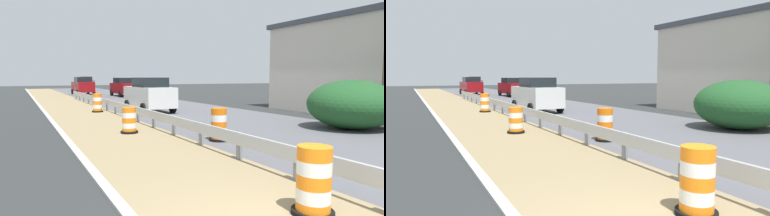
{
  "view_description": "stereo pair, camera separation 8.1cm",
  "coord_description": "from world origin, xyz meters",
  "views": [
    {
      "loc": [
        -2.72,
        -3.0,
        2.11
      ],
      "look_at": [
        1.99,
        6.07,
        1.15
      ],
      "focal_mm": 31.76,
      "sensor_mm": 36.0,
      "label": 1
    },
    {
      "loc": [
        -2.65,
        -3.04,
        2.11
      ],
      "look_at": [
        1.99,
        6.07,
        1.15
      ],
      "focal_mm": 31.76,
      "sensor_mm": 36.0,
      "label": 2
    }
  ],
  "objects": [
    {
      "name": "guardrail_median",
      "position": [
        2.19,
        1.96,
        0.52
      ],
      "size": [
        0.18,
        58.13,
        0.71
      ],
      "color": "#ADB2B7",
      "rests_on": "ground"
    },
    {
      "name": "car_lead_far_lane",
      "position": [
        4.35,
        16.16,
        1.02
      ],
      "size": [
        2.1,
        4.26,
        2.04
      ],
      "rotation": [
        0.0,
        0.0,
        1.6
      ],
      "color": "silver",
      "rests_on": "ground"
    },
    {
      "name": "traffic_barrel_nearest",
      "position": [
        1.22,
        0.59,
        0.48
      ],
      "size": [
        0.64,
        0.64,
        1.06
      ],
      "color": "orange",
      "rests_on": "ground"
    },
    {
      "name": "traffic_barrel_close",
      "position": [
        3.12,
        6.34,
        0.49
      ],
      "size": [
        0.64,
        0.64,
        1.08
      ],
      "color": "orange",
      "rests_on": "ground"
    },
    {
      "name": "traffic_barrel_far",
      "position": [
        1.51,
        17.28,
        0.5
      ],
      "size": [
        0.65,
        0.65,
        1.09
      ],
      "color": "orange",
      "rests_on": "ground"
    },
    {
      "name": "car_mid_far_lane",
      "position": [
        7.42,
        32.19,
        0.98
      ],
      "size": [
        2.06,
        4.8,
        1.96
      ],
      "rotation": [
        0.0,
        0.0,
        -1.55
      ],
      "color": "maroon",
      "rests_on": "ground"
    },
    {
      "name": "bush_roadside",
      "position": [
        9.22,
        6.09,
        0.99
      ],
      "size": [
        3.45,
        3.45,
        1.97
      ],
      "primitive_type": "ellipsoid",
      "color": "#1E4C23",
      "rests_on": "ground"
    },
    {
      "name": "car_lead_near_lane",
      "position": [
        4.2,
        37.83,
        1.02
      ],
      "size": [
        2.15,
        4.52,
        2.03
      ],
      "rotation": [
        0.0,
        0.0,
        1.6
      ],
      "color": "maroon",
      "rests_on": "ground"
    },
    {
      "name": "car_trailing_near_lane",
      "position": [
        7.19,
        52.3,
        1.04
      ],
      "size": [
        2.06,
        4.48,
        2.07
      ],
      "rotation": [
        0.0,
        0.0,
        -1.59
      ],
      "color": "#4C5156",
      "rests_on": "ground"
    },
    {
      "name": "traffic_barrel_mid",
      "position": [
        0.97,
        9.16,
        0.43
      ],
      "size": [
        0.65,
        0.65,
        0.97
      ],
      "color": "orange",
      "rests_on": "ground"
    }
  ]
}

